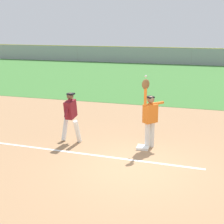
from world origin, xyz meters
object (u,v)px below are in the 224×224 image
first_base (143,147)px  runner (71,114)px  baseball (146,76)px  fielder (150,114)px  parked_car_green (137,55)px  parked_car_tan (85,53)px  parked_car_white (193,56)px

first_base → runner: (-2.50, -0.03, 0.96)m
first_base → baseball: bearing=97.3°
runner → fielder: bearing=8.5°
fielder → first_base: bearing=88.0°
fielder → parked_car_green: bearing=-36.2°
fielder → baseball: size_ratio=30.81×
parked_car_tan → parked_car_green: same height
first_base → parked_car_white: parked_car_white is taller
parked_car_tan → parked_car_white: 12.68m
first_base → fielder: bearing=47.3°
parked_car_tan → parked_car_green: size_ratio=1.02×
parked_car_white → first_base: bearing=-94.0°
first_base → parked_car_tan: (-12.62, 27.68, 0.63)m
fielder → runner: fielder is taller
parked_car_green → parked_car_tan: bearing=177.3°
runner → parked_car_green: 27.62m
first_base → parked_car_green: size_ratio=0.09×
baseball → parked_car_green: baseball is taller
first_base → parked_car_green: parked_car_green is taller
baseball → parked_car_green: size_ratio=0.02×
parked_car_green → parked_car_white: (6.26, 0.07, 0.00)m
parked_car_tan → parked_car_white: (12.67, -0.27, 0.00)m
first_base → parked_car_green: 28.04m
runner → baseball: size_ratio=23.24×
fielder → parked_car_tan: size_ratio=0.51×
baseball → parked_car_tan: baseball is taller
parked_car_green → baseball: bearing=-76.8°
runner → baseball: baseball is taller
baseball → parked_car_tan: size_ratio=0.02×
fielder → parked_car_green: fielder is taller
runner → parked_car_white: (2.56, 27.44, -0.32)m
first_base → parked_car_white: 27.42m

